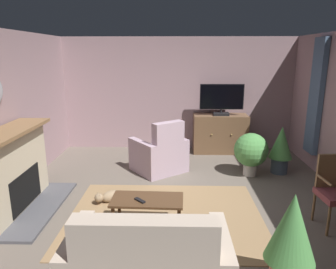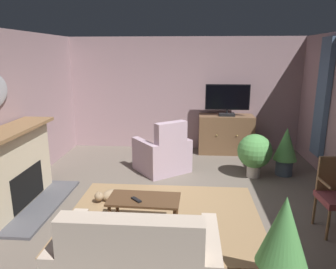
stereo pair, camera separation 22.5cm
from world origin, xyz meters
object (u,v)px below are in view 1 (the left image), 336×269
object	(u,v)px
fireplace	(13,173)
potted_plant_small_fern_corner	(251,151)
sofa_floral	(148,267)
armchair_in_far_corner	(160,155)
cat	(110,196)
potted_plant_on_hearth_side	(291,236)
potted_plant_leafy_by_curtain	(281,147)
television	(222,99)
tv_remote	(140,200)
coffee_table	(147,203)
tv_cabinet	(220,134)

from	to	relation	value
fireplace	potted_plant_small_fern_corner	bearing A→B (deg)	21.12
fireplace	sofa_floral	xyz separation A→B (m)	(2.09, -1.70, -0.25)
potted_plant_small_fern_corner	fireplace	bearing A→B (deg)	-158.88
sofa_floral	potted_plant_small_fern_corner	world-z (taller)	sofa_floral
fireplace	armchair_in_far_corner	size ratio (longest dim) A/B	1.49
cat	sofa_floral	bearing A→B (deg)	-68.78
armchair_in_far_corner	potted_plant_on_hearth_side	distance (m)	3.44
armchair_in_far_corner	potted_plant_leafy_by_curtain	distance (m)	2.30
television	cat	size ratio (longest dim) A/B	1.66
tv_remote	potted_plant_on_hearth_side	bearing A→B (deg)	-166.13
television	potted_plant_small_fern_corner	world-z (taller)	television
television	tv_remote	size ratio (longest dim) A/B	5.72
potted_plant_small_fern_corner	potted_plant_on_hearth_side	bearing A→B (deg)	-95.79
coffee_table	sofa_floral	world-z (taller)	sofa_floral
potted_plant_on_hearth_side	potted_plant_leafy_by_curtain	size ratio (longest dim) A/B	1.09
potted_plant_small_fern_corner	television	bearing A→B (deg)	105.02
coffee_table	armchair_in_far_corner	size ratio (longest dim) A/B	0.78
potted_plant_on_hearth_side	sofa_floral	bearing A→B (deg)	-172.63
tv_cabinet	coffee_table	xyz separation A→B (m)	(-1.38, -3.40, -0.04)
tv_cabinet	tv_remote	distance (m)	3.77
television	potted_plant_small_fern_corner	distance (m)	1.65
sofa_floral	potted_plant_on_hearth_side	world-z (taller)	potted_plant_on_hearth_side
potted_plant_small_fern_corner	sofa_floral	bearing A→B (deg)	-117.73
sofa_floral	cat	xyz separation A→B (m)	(-0.76, 1.95, -0.23)
television	cat	xyz separation A→B (m)	(-2.03, -2.60, -1.15)
sofa_floral	cat	world-z (taller)	sofa_floral
potted_plant_leafy_by_curtain	potted_plant_small_fern_corner	bearing A→B (deg)	-167.18
fireplace	coffee_table	xyz separation A→B (m)	(1.98, -0.49, -0.20)
coffee_table	potted_plant_small_fern_corner	size ratio (longest dim) A/B	1.15
potted_plant_on_hearth_side	potted_plant_leafy_by_curtain	distance (m)	3.23
fireplace	potted_plant_leafy_by_curtain	xyz separation A→B (m)	(4.33, 1.58, -0.05)
fireplace	tv_remote	world-z (taller)	fireplace
fireplace	tv_remote	distance (m)	1.98
fireplace	potted_plant_on_hearth_side	world-z (taller)	fireplace
tv_remote	potted_plant_leafy_by_curtain	xyz separation A→B (m)	(2.44, 2.14, 0.08)
tv_cabinet	potted_plant_leafy_by_curtain	size ratio (longest dim) A/B	1.34
coffee_table	armchair_in_far_corner	world-z (taller)	armchair_in_far_corner
tv_cabinet	potted_plant_small_fern_corner	size ratio (longest dim) A/B	1.51
potted_plant_small_fern_corner	potted_plant_leafy_by_curtain	xyz separation A→B (m)	(0.59, 0.13, 0.04)
fireplace	potted_plant_on_hearth_side	size ratio (longest dim) A/B	1.80
tv_cabinet	cat	bearing A→B (deg)	-127.38
television	armchair_in_far_corner	xyz separation A→B (m)	(-1.32, -1.24, -0.91)
tv_remote	potted_plant_on_hearth_side	size ratio (longest dim) A/B	0.17
television	armchair_in_far_corner	distance (m)	2.03
armchair_in_far_corner	potted_plant_small_fern_corner	bearing A→B (deg)	-5.58
fireplace	coffee_table	bearing A→B (deg)	-13.96
fireplace	television	xyz separation A→B (m)	(3.36, 2.86, 0.68)
potted_plant_leafy_by_curtain	television	bearing A→B (deg)	127.22
tv_remote	coffee_table	bearing A→B (deg)	-95.39
tv_cabinet	tv_remote	bearing A→B (deg)	-112.93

